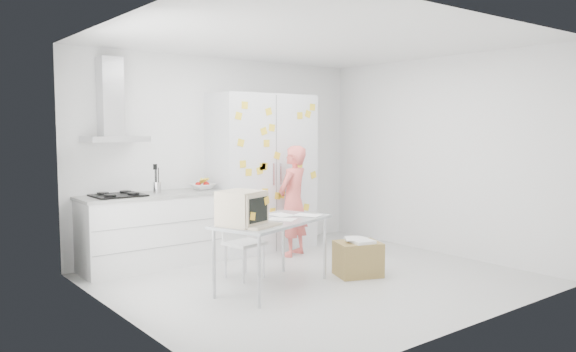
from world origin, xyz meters
TOP-DOWN VIEW (x-y plane):
  - floor at (0.00, 0.00)m, footprint 4.50×4.00m
  - walls at (0.00, 0.72)m, footprint 4.52×4.01m
  - ceiling at (0.00, 0.00)m, footprint 4.50×4.00m
  - counter_run at (-1.20, 1.70)m, footprint 1.84×0.63m
  - range_hood at (-1.65, 1.84)m, footprint 0.70×0.48m
  - tall_cabinet at (0.45, 1.67)m, footprint 1.50×0.68m
  - person at (0.55, 1.10)m, footprint 0.64×0.54m
  - desk at (-0.88, -0.04)m, footprint 1.53×1.09m
  - chair at (-0.63, 0.60)m, footprint 0.44×0.44m
  - cardboard_box at (0.49, -0.20)m, footprint 0.61×0.56m

SIDE VIEW (x-z plane):
  - floor at x=0.00m, z-range -0.02..0.00m
  - cardboard_box at x=0.49m, z-range -0.01..0.43m
  - counter_run at x=-1.20m, z-range -0.17..1.11m
  - chair at x=-0.63m, z-range 0.06..0.91m
  - person at x=0.55m, z-range 0.00..1.49m
  - desk at x=-0.88m, z-range 0.28..1.38m
  - tall_cabinet at x=0.45m, z-range 0.00..2.20m
  - walls at x=0.00m, z-range 0.00..2.70m
  - range_hood at x=-1.65m, z-range 1.45..2.46m
  - ceiling at x=0.00m, z-range 2.69..2.71m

